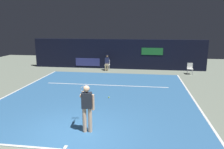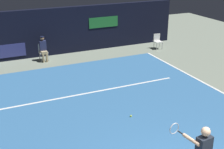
{
  "view_description": "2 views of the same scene",
  "coord_description": "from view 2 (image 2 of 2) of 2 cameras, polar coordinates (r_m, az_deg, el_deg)",
  "views": [
    {
      "loc": [
        2.35,
        -6.75,
        3.73
      ],
      "look_at": [
        0.47,
        6.07,
        0.86
      ],
      "focal_mm": 35.31,
      "sensor_mm": 36.0,
      "label": 1
    },
    {
      "loc": [
        -4.06,
        -4.37,
        5.42
      ],
      "look_at": [
        0.68,
        5.96,
        0.96
      ],
      "focal_mm": 50.28,
      "sensor_mm": 36.0,
      "label": 2
    }
  ],
  "objects": [
    {
      "name": "line_judge_on_chair",
      "position": [
        16.9,
        -12.4,
        4.65
      ],
      "size": [
        0.45,
        0.54,
        1.32
      ],
      "color": "white",
      "rests_on": "ground"
    },
    {
      "name": "back_wall",
      "position": [
        17.76,
        -10.85,
        7.62
      ],
      "size": [
        15.13,
        0.33,
        2.6
      ],
      "color": "black",
      "rests_on": "ground"
    },
    {
      "name": "ground_plane",
      "position": [
        11.3,
        -0.41,
        -7.23
      ],
      "size": [
        30.18,
        30.18,
        0.0
      ],
      "primitive_type": "plane",
      "color": "gray"
    },
    {
      "name": "court_surface",
      "position": [
        11.3,
        -0.41,
        -7.2
      ],
      "size": [
        10.03,
        11.34,
        0.01
      ],
      "primitive_type": "cube",
      "color": "#336699",
      "rests_on": "ground"
    },
    {
      "name": "line_service",
      "position": [
        12.94,
        -4.03,
        -3.32
      ],
      "size": [
        7.82,
        0.1,
        0.01
      ],
      "primitive_type": "cube",
      "color": "white",
      "rests_on": "court_surface"
    },
    {
      "name": "tennis_ball",
      "position": [
        11.11,
        3.45,
        -7.55
      ],
      "size": [
        0.07,
        0.07,
        0.07
      ],
      "primitive_type": "sphere",
      "color": "#CCE033",
      "rests_on": "court_surface"
    },
    {
      "name": "courtside_chair_near",
      "position": [
        18.95,
        8.3,
        6.16
      ],
      "size": [
        0.46,
        0.44,
        0.88
      ],
      "color": "white",
      "rests_on": "ground"
    },
    {
      "name": "line_sideline_left",
      "position": [
        13.87,
        18.65,
        -2.7
      ],
      "size": [
        0.1,
        11.34,
        0.01
      ],
      "primitive_type": "cube",
      "color": "white",
      "rests_on": "court_surface"
    }
  ]
}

